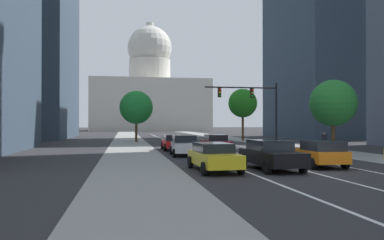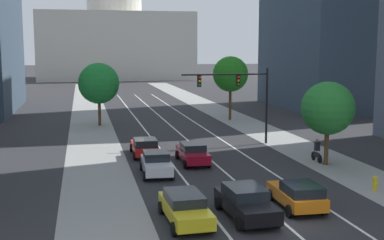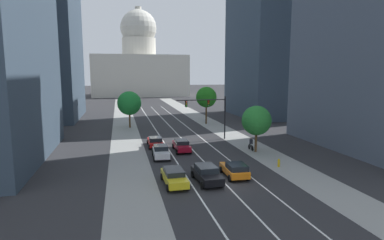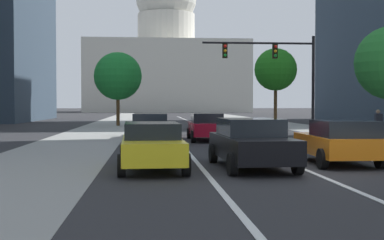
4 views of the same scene
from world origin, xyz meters
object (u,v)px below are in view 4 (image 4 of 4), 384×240
car_white (151,129)px  car_yellow (152,144)px  car_black (251,142)px  car_orange (338,141)px  traffic_signal_mast (279,63)px  capitol_building (166,62)px  car_red (150,125)px  cyclist (378,126)px  street_tree_far_right (276,70)px  street_tree_mid_left (118,76)px  car_crimson (207,126)px

car_white → car_yellow: car_white is taller
car_black → car_orange: size_ratio=1.15×
car_black → traffic_signal_mast: bearing=-19.1°
capitol_building → car_red: 104.87m
car_red → cyclist: 13.12m
car_orange → car_red: bearing=23.9°
car_white → car_orange: size_ratio=1.01×
car_black → cyclist: cyclist is taller
car_yellow → street_tree_far_right: street_tree_far_right is taller
car_orange → cyclist: (5.97, 10.08, 0.07)m
car_red → car_yellow: bearing=-179.0°
car_yellow → traffic_signal_mast: 21.09m
car_white → car_black: car_black is taller
car_white → car_red: (-0.00, 6.24, -0.06)m
car_white → street_tree_mid_left: street_tree_mid_left is taller
cyclist → street_tree_mid_left: bearing=34.7°
car_crimson → car_yellow: bearing=166.7°
traffic_signal_mast → street_tree_mid_left: size_ratio=1.13×
cyclist → street_tree_far_right: 23.41m
cyclist → car_crimson: bearing=80.0°
car_black → car_crimson: 12.41m
traffic_signal_mast → street_tree_mid_left: (-11.62, 13.76, -0.18)m
car_yellow → car_crimson: bearing=-15.7°
car_black → car_crimson: bearing=-2.3°
car_orange → cyclist: size_ratio=2.45×
car_crimson → car_red: car_crimson is taller
car_white → car_yellow: (-0.00, -9.57, -0.03)m
car_white → street_tree_far_right: street_tree_far_right is taller
street_tree_mid_left → traffic_signal_mast: bearing=-49.8°
car_white → street_tree_far_right: bearing=-24.4°
car_crimson → car_yellow: (-3.10, -12.46, -0.01)m
car_yellow → car_white: bearing=-1.7°
traffic_signal_mast → street_tree_far_right: size_ratio=1.04×
car_orange → car_yellow: 6.24m
capitol_building → car_orange: capitol_building is taller
car_white → car_yellow: size_ratio=0.89×
capitol_building → street_tree_mid_left: (-7.54, -87.30, -8.51)m
traffic_signal_mast → street_tree_far_right: bearing=76.8°
traffic_signal_mast → cyclist: 9.46m
car_crimson → street_tree_far_right: (9.17, 21.39, 4.58)m
car_black → street_tree_far_right: (9.17, 33.80, 4.55)m
capitol_building → car_orange: bearing=-89.3°
cyclist → capitol_building: bearing=3.8°
capitol_building → car_white: bearing=-92.4°
car_orange → capitol_building: bearing=2.3°
capitol_building → car_orange: size_ratio=9.60×
street_tree_far_right → car_yellow: bearing=-109.9°
car_black → street_tree_far_right: 35.32m
car_crimson → street_tree_mid_left: size_ratio=0.69×
car_crimson → street_tree_mid_left: (-5.99, 20.08, 3.81)m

